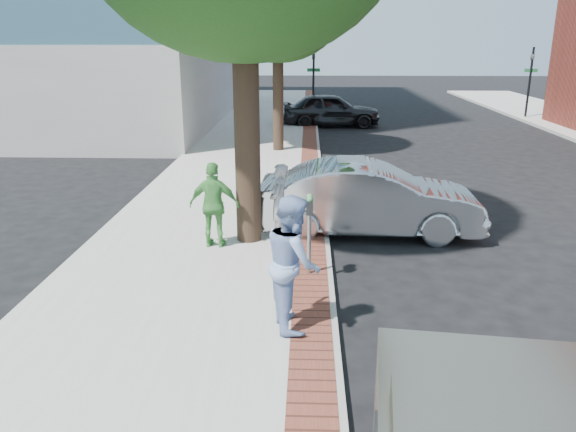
{
  "coord_description": "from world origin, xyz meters",
  "views": [
    {
      "loc": [
        0.62,
        -9.29,
        4.21
      ],
      "look_at": [
        0.28,
        0.22,
        1.2
      ],
      "focal_mm": 35.0,
      "sensor_mm": 36.0,
      "label": 1
    }
  ],
  "objects_px": {
    "person_green": "(214,205)",
    "bg_car": "(331,110)",
    "parking_meter": "(309,218)",
    "sedan_silver": "(369,199)",
    "person_gray": "(279,202)",
    "person_officer": "(293,262)"
  },
  "relations": [
    {
      "from": "bg_car",
      "to": "person_officer",
      "type": "bearing_deg",
      "value": 174.88
    },
    {
      "from": "bg_car",
      "to": "person_green",
      "type": "bearing_deg",
      "value": 168.85
    },
    {
      "from": "person_officer",
      "to": "sedan_silver",
      "type": "bearing_deg",
      "value": -30.75
    },
    {
      "from": "person_officer",
      "to": "sedan_silver",
      "type": "xyz_separation_m",
      "value": [
        1.58,
        4.58,
        -0.33
      ]
    },
    {
      "from": "person_green",
      "to": "bg_car",
      "type": "relative_size",
      "value": 0.36
    },
    {
      "from": "person_green",
      "to": "bg_car",
      "type": "height_order",
      "value": "person_green"
    },
    {
      "from": "person_green",
      "to": "sedan_silver",
      "type": "relative_size",
      "value": 0.35
    },
    {
      "from": "person_gray",
      "to": "sedan_silver",
      "type": "distance_m",
      "value": 2.17
    },
    {
      "from": "parking_meter",
      "to": "sedan_silver",
      "type": "bearing_deg",
      "value": 63.41
    },
    {
      "from": "parking_meter",
      "to": "sedan_silver",
      "type": "height_order",
      "value": "parking_meter"
    },
    {
      "from": "parking_meter",
      "to": "person_green",
      "type": "relative_size",
      "value": 0.85
    },
    {
      "from": "person_gray",
      "to": "bg_car",
      "type": "distance_m",
      "value": 17.27
    },
    {
      "from": "person_gray",
      "to": "parking_meter",
      "type": "bearing_deg",
      "value": 24.67
    },
    {
      "from": "person_officer",
      "to": "person_green",
      "type": "xyz_separation_m",
      "value": [
        -1.67,
        3.26,
        -0.12
      ]
    },
    {
      "from": "parking_meter",
      "to": "person_green",
      "type": "xyz_separation_m",
      "value": [
        -1.91,
        1.36,
        -0.18
      ]
    },
    {
      "from": "person_officer",
      "to": "person_green",
      "type": "relative_size",
      "value": 1.14
    },
    {
      "from": "parking_meter",
      "to": "person_officer",
      "type": "distance_m",
      "value": 1.91
    },
    {
      "from": "person_gray",
      "to": "bg_car",
      "type": "relative_size",
      "value": 0.33
    },
    {
      "from": "parking_meter",
      "to": "person_gray",
      "type": "xyz_separation_m",
      "value": [
        -0.63,
        1.79,
        -0.24
      ]
    },
    {
      "from": "person_gray",
      "to": "person_officer",
      "type": "distance_m",
      "value": 3.71
    },
    {
      "from": "person_officer",
      "to": "person_green",
      "type": "height_order",
      "value": "person_officer"
    },
    {
      "from": "parking_meter",
      "to": "person_officer",
      "type": "xyz_separation_m",
      "value": [
        -0.24,
        -1.9,
        -0.06
      ]
    }
  ]
}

